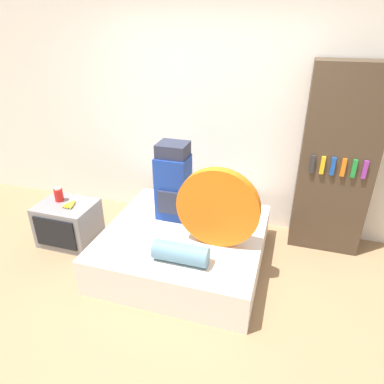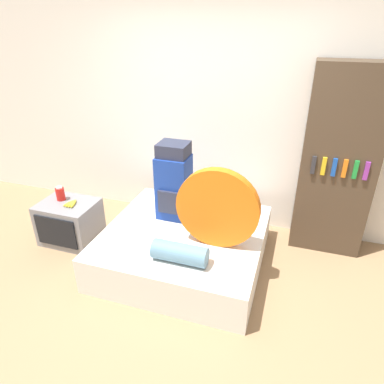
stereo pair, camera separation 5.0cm
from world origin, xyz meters
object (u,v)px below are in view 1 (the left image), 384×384
object	(u,v)px
canister	(59,195)
bookshelf	(336,162)
tent_bag	(218,208)
backpack	(173,182)
television	(69,223)
sleeping_roll	(181,253)

from	to	relation	value
canister	bookshelf	size ratio (longest dim) A/B	0.08
tent_bag	canister	world-z (taller)	tent_bag
backpack	television	xyz separation A→B (m)	(-1.16, -0.29, -0.53)
television	bookshelf	bearing A→B (deg)	16.64
sleeping_roll	canister	bearing A→B (deg)	162.76
bookshelf	tent_bag	bearing A→B (deg)	-138.73
sleeping_roll	television	world-z (taller)	sleeping_roll
canister	bookshelf	bearing A→B (deg)	14.96
sleeping_roll	canister	distance (m)	1.67
sleeping_roll	television	size ratio (longest dim) A/B	0.81
canister	bookshelf	xyz separation A→B (m)	(2.86, 0.76, 0.43)
television	canister	world-z (taller)	canister
tent_bag	sleeping_roll	distance (m)	0.52
sleeping_roll	bookshelf	xyz separation A→B (m)	(1.26, 1.26, 0.52)
backpack	television	distance (m)	1.31
canister	television	bearing A→B (deg)	-28.34
sleeping_roll	tent_bag	bearing A→B (deg)	56.46
backpack	bookshelf	world-z (taller)	bookshelf
bookshelf	television	bearing A→B (deg)	-163.36
sleeping_roll	canister	size ratio (longest dim) A/B	3.08
sleeping_roll	television	bearing A→B (deg)	163.63
bookshelf	canister	bearing A→B (deg)	-165.04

